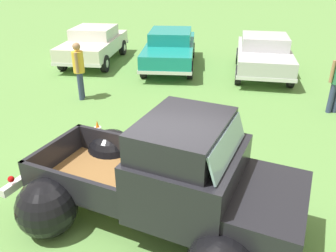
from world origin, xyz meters
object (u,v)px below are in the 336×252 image
Objects in this scene: vintage_pickup_truck at (173,186)px; show_car_1 at (170,47)px; spectator_1 at (79,67)px; show_car_2 at (264,54)px; lane_cone_1 at (98,133)px; show_car_0 at (94,43)px.

vintage_pickup_truck is 1.01× the size of show_car_1.
vintage_pickup_truck is 9.25m from show_car_1.
spectator_1 reaches higher than show_car_1.
show_car_2 is 7.62m from lane_cone_1.
show_car_0 and show_car_1 have the same top height.
lane_cone_1 is (-4.02, -6.46, -0.47)m from show_car_2.
show_car_2 reaches higher than lane_cone_1.
show_car_2 is 2.39× the size of spectator_1.
vintage_pickup_truck is 8.95m from show_car_2.
show_car_2 is 6.78m from spectator_1.
show_car_2 is 6.64× the size of lane_cone_1.
show_car_2 is at bearing 58.10° from lane_cone_1.
show_car_2 is (6.89, -0.43, 0.00)m from show_car_0.
show_car_0 is at bearing -93.77° from show_car_2.
spectator_1 is at bearing 120.97° from lane_cone_1.
vintage_pickup_truck reaches higher than lane_cone_1.
spectator_1 is (-2.04, -4.07, 0.22)m from show_car_1.
show_car_1 is (-1.77, 9.08, 0.03)m from vintage_pickup_truck.
show_car_0 is 1.05× the size of show_car_2.
spectator_1 is at bearing -56.59° from show_car_2.
vintage_pickup_truck is at bearing -12.05° from show_car_2.
vintage_pickup_truck is 6.30m from spectator_1.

